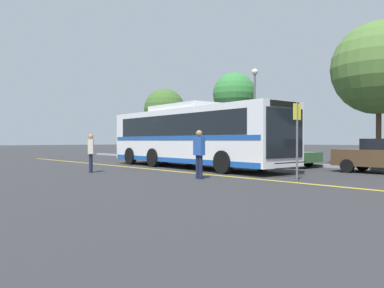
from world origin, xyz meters
The scene contains 15 objects.
ground_plane centered at (0.00, 0.00, 0.00)m, with size 220.00×220.00×0.00m, color #2D2D30.
lane_strip_0 centered at (0.67, -2.19, 0.00)m, with size 0.20×31.91×0.01m, color gold.
curb_strip centered at (0.67, 5.39, 0.07)m, with size 39.91×0.36×0.15m, color #99999E.
transit_bus centered at (0.66, 0.01, 1.73)m, with size 12.36×3.44×3.35m.
parked_car_0 centered at (-9.48, 3.69, 0.67)m, with size 4.25×2.00×1.30m.
parked_car_1 centered at (-2.61, 3.76, 0.81)m, with size 4.75×2.00×1.64m.
parked_car_2 centered at (3.02, 4.20, 0.68)m, with size 4.59×1.99×1.34m.
parked_car_3 centered at (8.85, 3.77, 0.76)m, with size 3.98×1.83×1.51m.
pedestrian_0 centered at (5.11, -3.72, 1.04)m, with size 0.42×0.24×1.81m.
pedestrian_1 centered at (-0.19, -5.33, 0.98)m, with size 0.47×0.41×1.71m.
bus_stop_sign centered at (8.06, -1.85, 1.72)m, with size 0.07×0.40×2.75m.
street_lamp centered at (-0.25, 6.48, 4.05)m, with size 0.41×0.41×6.18m.
tree_0 centered at (6.95, 8.15, 5.40)m, with size 5.07×5.07×7.95m.
tree_1 centered at (-13.22, 9.16, 4.45)m, with size 3.94×3.94×6.43m.
tree_2 centered at (-2.88, 7.45, 4.80)m, with size 3.11×3.11×6.38m.
Camera 1 is at (15.12, -13.27, 1.41)m, focal length 35.00 mm.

